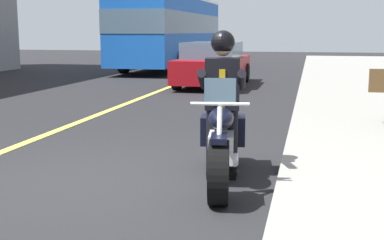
% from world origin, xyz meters
% --- Properties ---
extents(ground_plane, '(80.00, 80.00, 0.00)m').
position_xyz_m(ground_plane, '(0.00, 0.00, 0.00)').
color(ground_plane, black).
extents(motorcycle_main, '(2.22, 0.79, 1.26)m').
position_xyz_m(motorcycle_main, '(-0.46, 1.34, 0.45)').
color(motorcycle_main, black).
rests_on(motorcycle_main, ground_plane).
extents(rider_main, '(0.68, 0.61, 1.74)m').
position_xyz_m(rider_main, '(-0.64, 1.31, 1.04)').
color(rider_main, black).
rests_on(rider_main, ground_plane).
extents(bus_near, '(11.05, 2.70, 3.30)m').
position_xyz_m(bus_near, '(-18.39, -4.16, 1.87)').
color(bus_near, blue).
rests_on(bus_near, ground_plane).
extents(car_dark, '(4.60, 1.92, 1.40)m').
position_xyz_m(car_dark, '(-10.96, -0.74, 0.69)').
color(car_dark, maroon).
rests_on(car_dark, ground_plane).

